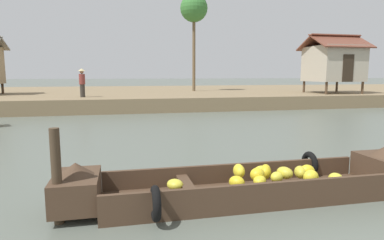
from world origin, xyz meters
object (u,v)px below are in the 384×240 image
Objects in this scene: banana_boat at (249,183)px; palm_tree_near at (194,10)px; stilt_house_mid_right at (333,63)px; vendor_person at (82,81)px; mooring_post at (57,177)px.

banana_boat is 22.07m from palm_tree_near.
vendor_person is at bearing -178.00° from stilt_house_mid_right.
banana_boat is 20.27m from stilt_house_mid_right.
palm_tree_near is 5.35× the size of mooring_post.
banana_boat is at bearing -128.98° from stilt_house_mid_right.
mooring_post is (-15.69, -15.94, -2.24)m from stilt_house_mid_right.
mooring_post is at bearing -173.97° from banana_boat.
stilt_house_mid_right is 11.10m from palm_tree_near.
mooring_post is (-6.72, -20.97, -6.42)m from palm_tree_near.
vendor_person is (-7.96, -5.63, -5.39)m from palm_tree_near.
stilt_house_mid_right is at bearing 51.02° from banana_boat.
stilt_house_mid_right is 22.48m from mooring_post.
banana_boat is at bearing -100.08° from palm_tree_near.
vendor_person is (-4.28, 15.03, 1.47)m from banana_boat.
vendor_person is at bearing -144.73° from palm_tree_near.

